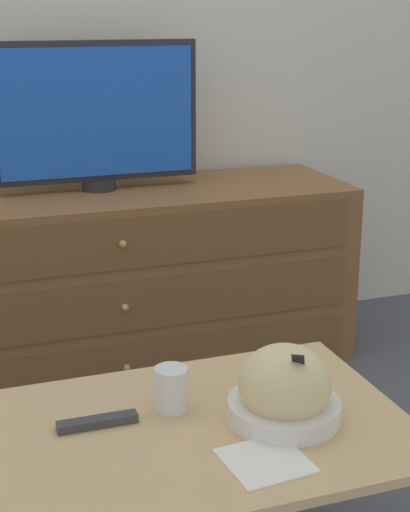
# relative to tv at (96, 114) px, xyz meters

# --- Properties ---
(ground_plane) EXTENTS (12.00, 12.00, 0.00)m
(ground_plane) POSITION_rel_tv_xyz_m (-0.13, 0.21, -0.88)
(ground_plane) COLOR #474C56
(dresser) EXTENTS (1.68, 0.51, 0.62)m
(dresser) POSITION_rel_tv_xyz_m (0.00, -0.06, -0.56)
(dresser) COLOR brown
(dresser) RESTS_ON ground_plane
(tv) EXTENTS (0.68, 0.12, 0.49)m
(tv) POSITION_rel_tv_xyz_m (0.00, 0.00, 0.00)
(tv) COLOR #232328
(tv) RESTS_ON dresser
(coffee_table) EXTENTS (0.89, 0.58, 0.42)m
(coffee_table) POSITION_rel_tv_xyz_m (-0.11, -1.26, -0.52)
(coffee_table) COLOR tan
(coffee_table) RESTS_ON ground_plane
(takeout_bowl) EXTENTS (0.23, 0.23, 0.17)m
(takeout_bowl) POSITION_rel_tv_xyz_m (0.09, -1.29, -0.40)
(takeout_bowl) COLOR silver
(takeout_bowl) RESTS_ON coffee_table
(drink_cup) EXTENTS (0.07, 0.07, 0.09)m
(drink_cup) POSITION_rel_tv_xyz_m (-0.11, -1.18, -0.42)
(drink_cup) COLOR white
(drink_cup) RESTS_ON coffee_table
(napkin) EXTENTS (0.16, 0.16, 0.00)m
(napkin) POSITION_rel_tv_xyz_m (-0.00, -1.42, -0.46)
(napkin) COLOR white
(napkin) RESTS_ON coffee_table
(remote_control) EXTENTS (0.16, 0.03, 0.02)m
(remote_control) POSITION_rel_tv_xyz_m (-0.27, -1.19, -0.45)
(remote_control) COLOR #38383D
(remote_control) RESTS_ON coffee_table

